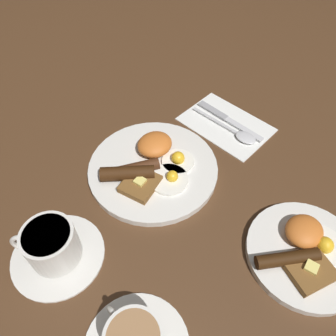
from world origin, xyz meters
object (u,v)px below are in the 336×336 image
(breakfast_plate_near, at_px, (152,167))
(breakfast_plate_far, at_px, (305,251))
(spoon, at_px, (239,134))
(teacup_near, at_px, (53,247))
(knife, at_px, (226,118))

(breakfast_plate_near, relative_size, breakfast_plate_far, 1.33)
(breakfast_plate_far, height_order, spoon, breakfast_plate_far)
(breakfast_plate_far, bearing_deg, breakfast_plate_near, -77.14)
(teacup_near, relative_size, knife, 0.86)
(knife, height_order, spoon, spoon)
(breakfast_plate_far, bearing_deg, knife, -116.45)
(teacup_near, bearing_deg, breakfast_plate_near, -171.58)
(breakfast_plate_near, bearing_deg, spoon, 165.54)
(breakfast_plate_near, relative_size, knife, 1.44)
(teacup_near, relative_size, spoon, 0.90)
(breakfast_plate_near, distance_m, breakfast_plate_far, 0.33)
(knife, xyz_separation_m, spoon, (0.02, 0.06, 0.00))
(breakfast_plate_near, bearing_deg, teacup_near, 8.42)
(teacup_near, xyz_separation_m, knife, (-0.49, -0.04, -0.03))
(breakfast_plate_far, xyz_separation_m, knife, (-0.16, -0.33, -0.01))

